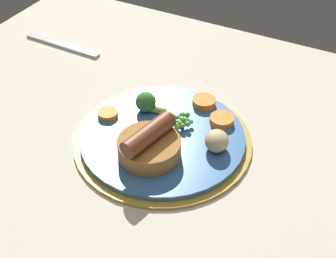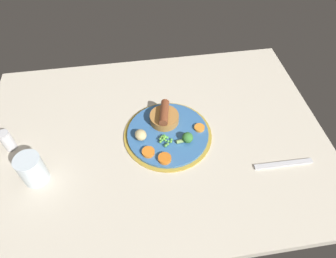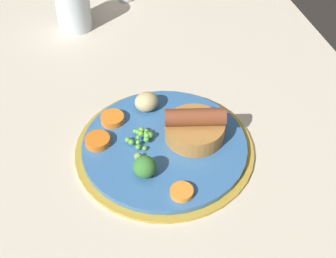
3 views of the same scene
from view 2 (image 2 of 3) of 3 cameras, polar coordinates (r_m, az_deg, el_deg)
name	(u,v)px [view 2 (image 2 of 3)]	position (r cm, az deg, el deg)	size (l,w,h in cm)	color
dining_table	(155,139)	(97.97, -2.41, -2.01)	(110.00, 80.00, 3.00)	beige
dinner_plate	(168,135)	(96.52, -0.02, -1.06)	(28.42, 28.42, 1.40)	#B79333
sausage_pudding	(164,117)	(97.60, -0.71, 2.33)	(9.50, 9.76, 5.58)	#AD7538
pea_pile	(165,139)	(93.00, -0.60, -2.00)	(4.37, 4.64, 1.84)	#58A74C
broccoli_floret_near	(187,138)	(92.74, 3.64, -1.70)	(5.28, 3.43, 3.43)	#387A33
potato_chunk_0	(141,135)	(93.69, -5.23, -1.14)	(3.64, 4.05, 3.20)	#CCB77F
carrot_slice_0	(165,159)	(89.29, -0.65, -5.64)	(3.96, 3.96, 1.21)	orange
carrot_slice_2	(148,152)	(90.84, -3.77, -4.41)	(3.89, 3.89, 1.14)	orange
carrot_slice_3	(199,127)	(97.35, 5.96, 0.36)	(3.36, 3.36, 0.90)	orange
fork	(283,164)	(96.68, 21.14, -6.23)	(18.00, 1.60, 0.60)	silver
drinking_glass	(32,169)	(92.26, -24.51, -6.97)	(7.18, 7.18, 9.44)	silver
salt_shaker	(7,141)	(103.62, -28.28, -1.95)	(3.47, 3.47, 7.16)	silver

